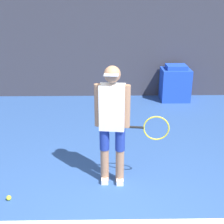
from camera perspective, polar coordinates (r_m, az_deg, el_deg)
name	(u,v)px	position (r m, az deg, el deg)	size (l,w,h in m)	color
back_wall	(109,35)	(7.96, -0.64, 13.93)	(24.00, 0.10, 3.15)	#383842
court_baseline	(112,223)	(4.00, -0.02, -19.62)	(21.60, 0.10, 0.01)	white
tennis_player	(113,121)	(4.24, 0.26, -1.66)	(1.01, 0.31, 1.73)	#A37556
tennis_ball	(9,198)	(4.54, -18.35, -14.68)	(0.07, 0.07, 0.07)	#D1E533
covered_chair	(175,84)	(8.00, 11.46, 5.12)	(0.71, 0.58, 0.90)	blue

